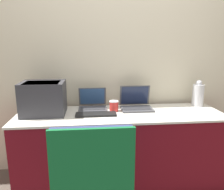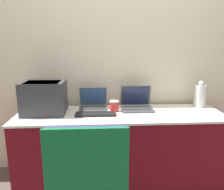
{
  "view_description": "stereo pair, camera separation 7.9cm",
  "coord_description": "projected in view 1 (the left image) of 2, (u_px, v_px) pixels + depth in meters",
  "views": [
    {
      "loc": [
        -0.29,
        -1.77,
        1.43
      ],
      "look_at": [
        -0.08,
        0.32,
        0.94
      ],
      "focal_mm": 35.0,
      "sensor_mm": 36.0,
      "label": 1
    },
    {
      "loc": [
        -0.21,
        -1.77,
        1.43
      ],
      "look_at": [
        -0.08,
        0.32,
        0.94
      ],
      "focal_mm": 35.0,
      "sensor_mm": 36.0,
      "label": 2
    }
  ],
  "objects": [
    {
      "name": "chair",
      "position": [
        93.0,
        178.0,
        1.39
      ],
      "size": [
        0.5,
        0.45,
        0.97
      ],
      "color": "navy",
      "rests_on": "ground_plane"
    },
    {
      "name": "laptop_right",
      "position": [
        136.0,
        104.0,
        2.31
      ],
      "size": [
        0.33,
        0.27,
        0.24
      ],
      "color": "#4C4C51",
      "rests_on": "table"
    },
    {
      "name": "wall_back",
      "position": [
        116.0,
        56.0,
        2.42
      ],
      "size": [
        8.0,
        0.05,
        2.6
      ],
      "color": "beige",
      "rests_on": "ground_plane"
    },
    {
      "name": "metal_pitcher",
      "position": [
        198.0,
        94.0,
        2.41
      ],
      "size": [
        0.12,
        0.12,
        0.29
      ],
      "color": "silver",
      "rests_on": "table"
    },
    {
      "name": "coffee_cup",
      "position": [
        114.0,
        106.0,
        2.23
      ],
      "size": [
        0.09,
        0.09,
        0.11
      ],
      "color": "red",
      "rests_on": "table"
    },
    {
      "name": "laptop_left",
      "position": [
        93.0,
        104.0,
        2.31
      ],
      "size": [
        0.29,
        0.27,
        0.21
      ],
      "color": "#4C4C51",
      "rests_on": "table"
    },
    {
      "name": "table",
      "position": [
        120.0,
        148.0,
        2.26
      ],
      "size": [
        2.05,
        0.6,
        0.76
      ],
      "color": "maroon",
      "rests_on": "ground_plane"
    },
    {
      "name": "external_keyboard",
      "position": [
        96.0,
        114.0,
        2.1
      ],
      "size": [
        0.39,
        0.13,
        0.02
      ],
      "color": "black",
      "rests_on": "table"
    },
    {
      "name": "printer",
      "position": [
        43.0,
        97.0,
        2.11
      ],
      "size": [
        0.41,
        0.33,
        0.32
      ],
      "color": "#333338",
      "rests_on": "table"
    }
  ]
}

